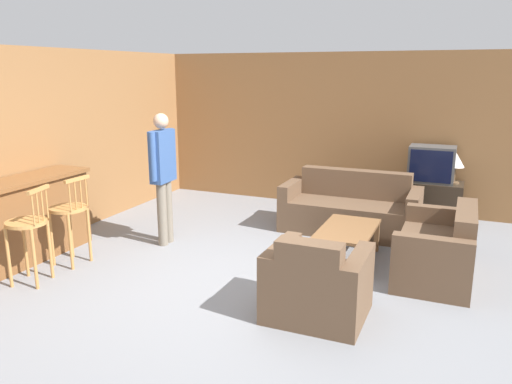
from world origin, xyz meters
TOP-DOWN VIEW (x-y plane):
  - ground_plane at (0.00, 0.00)m, footprint 24.00×24.00m
  - wall_back at (0.00, 3.74)m, footprint 9.40×0.08m
  - wall_left at (-3.11, 1.37)m, footprint 0.08×8.74m
  - bar_counter at (-2.77, -0.51)m, footprint 0.55×2.14m
  - bar_chair_near at (-2.17, -0.83)m, footprint 0.53×0.53m
  - bar_chair_mid at (-2.17, -0.22)m, footprint 0.45×0.45m
  - couch_far at (0.66, 2.37)m, footprint 1.94×0.87m
  - armchair_near at (0.95, -0.37)m, footprint 0.91×0.83m
  - loveseat_right at (1.95, 1.10)m, footprint 0.80×1.41m
  - coffee_table at (0.89, 1.17)m, footprint 0.63×1.08m
  - tv_unit at (1.67, 3.39)m, footprint 0.98×0.53m
  - tv at (1.67, 3.39)m, footprint 0.67×0.44m
  - table_lamp at (2.01, 3.39)m, footprint 0.26×0.26m
  - person_by_window at (-1.53, 0.85)m, footprint 0.20×0.54m

SIDE VIEW (x-z plane):
  - ground_plane at x=0.00m, z-range 0.00..0.00m
  - tv_unit at x=1.67m, z-range 0.00..0.62m
  - loveseat_right at x=1.95m, z-range -0.10..0.73m
  - couch_far at x=0.66m, z-range -0.12..0.74m
  - armchair_near at x=0.95m, z-range -0.10..0.74m
  - coffee_table at x=0.89m, z-range 0.16..0.58m
  - bar_counter at x=-2.77m, z-range 0.00..1.04m
  - bar_chair_near at x=-2.17m, z-range 0.07..1.16m
  - bar_chair_mid at x=-2.17m, z-range 0.07..1.16m
  - tv at x=1.67m, z-range 0.62..1.18m
  - table_lamp at x=2.01m, z-range 0.73..1.20m
  - person_by_window at x=-1.53m, z-range 0.13..1.89m
  - wall_left at x=-3.11m, z-range 0.00..2.60m
  - wall_back at x=0.00m, z-range 0.00..2.60m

